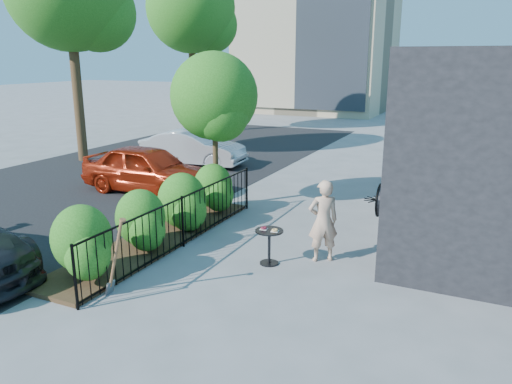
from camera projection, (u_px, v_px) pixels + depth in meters
The scene contains 12 objects.
ground at pixel (248, 258), 9.84m from camera, with size 120.00×120.00×0.00m, color gray.
fence at pixel (183, 221), 10.32m from camera, with size 0.05×6.05×1.10m.
planting_bed at pixel (156, 240), 10.74m from camera, with size 1.30×6.00×0.08m, color #382616.
shrubs at pixel (161, 210), 10.61m from camera, with size 1.10×5.60×1.24m.
patio_tree at pixel (216, 102), 12.45m from camera, with size 2.20×2.20×3.94m.
street at pixel (87, 186), 15.35m from camera, with size 9.00×30.00×0.01m, color black.
street_tree_far at pixel (191, 13), 24.57m from camera, with size 4.40×4.40×8.28m.
cafe_table at pixel (269, 241), 9.47m from camera, with size 0.54×0.54×0.73m.
woman at pixel (323, 221), 9.55m from camera, with size 0.59×0.39×1.61m, color #D2A588.
shovel at pixel (115, 261), 8.14m from camera, with size 0.48×0.18×1.42m.
car_red at pixel (148, 169), 14.51m from camera, with size 1.63×4.06×1.38m, color #A0230D.
car_silver at pixel (193, 148), 18.19m from camera, with size 1.35×3.86×1.27m, color #B6B5BB.
Camera 1 is at (4.06, -8.21, 3.84)m, focal length 35.00 mm.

